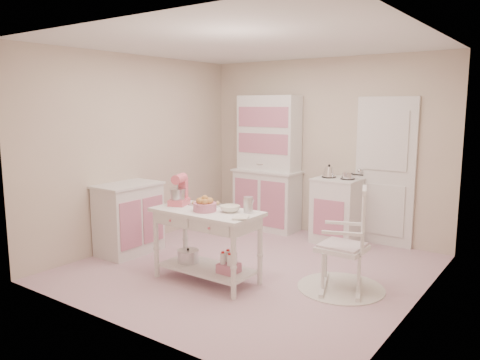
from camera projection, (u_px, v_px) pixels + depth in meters
name	position (u px, v px, depth m)	size (l,w,h in m)	color
room_shell	(251.00, 130.00, 5.33)	(3.84, 3.84, 2.62)	#C67C98
door	(385.00, 172.00, 6.39)	(0.82, 0.05, 2.04)	white
hutch	(267.00, 163.00, 7.23)	(1.06, 0.50, 2.08)	white
stove	(337.00, 210.00, 6.59)	(0.62, 0.57, 0.92)	white
base_cabinet	(129.00, 218.00, 6.11)	(0.54, 0.84, 0.92)	white
lace_rug	(341.00, 288.00, 4.97)	(0.92, 0.92, 0.01)	white
rocking_chair	(343.00, 238.00, 4.88)	(0.48, 0.72, 1.10)	white
work_table	(207.00, 246.00, 5.13)	(1.20, 0.60, 0.80)	white
stand_mixer	(179.00, 190.00, 5.30)	(0.20, 0.28, 0.34)	#EB6376
cookie_tray	(206.00, 205.00, 5.30)	(0.34, 0.24, 0.02)	silver
bread_basket	(205.00, 207.00, 5.01)	(0.25, 0.25, 0.09)	#C8738E
mixing_bowl	(230.00, 209.00, 4.98)	(0.22, 0.22, 0.07)	white
metal_pitcher	(248.00, 205.00, 4.93)	(0.10, 0.10, 0.17)	silver
recipe_book	(233.00, 217.00, 4.71)	(0.15, 0.21, 0.02)	white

